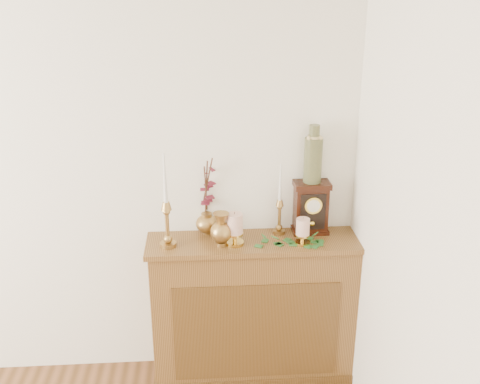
{
  "coord_description": "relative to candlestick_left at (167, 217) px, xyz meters",
  "views": [
    {
      "loc": [
        1.11,
        -0.79,
        2.36
      ],
      "look_at": [
        1.31,
        2.05,
        1.25
      ],
      "focal_mm": 42.0,
      "sensor_mm": 36.0,
      "label": 1
    }
  ],
  "objects": [
    {
      "name": "console_shelf",
      "position": [
        0.49,
        0.04,
        -0.67
      ],
      "size": [
        1.24,
        0.34,
        0.93
      ],
      "color": "brown",
      "rests_on": "ground"
    },
    {
      "name": "pillar_candle_left",
      "position": [
        0.37,
        -0.0,
        -0.07
      ],
      "size": [
        0.1,
        0.1,
        0.2
      ],
      "rotation": [
        0.0,
        0.0,
        0.16
      ],
      "color": "gold",
      "rests_on": "console_shelf"
    },
    {
      "name": "ivy_garland",
      "position": [
        0.64,
        -0.01,
        -0.17
      ],
      "size": [
        0.44,
        0.18,
        0.07
      ],
      "rotation": [
        0.0,
        0.0,
        -0.42
      ],
      "color": "#296326",
      "rests_on": "console_shelf"
    },
    {
      "name": "ginger_jar",
      "position": [
        0.23,
        0.19,
        0.03
      ],
      "size": [
        0.19,
        0.21,
        0.48
      ],
      "rotation": [
        0.0,
        0.0,
        0.21
      ],
      "color": "#A78243",
      "rests_on": "console_shelf"
    },
    {
      "name": "candlestick_left",
      "position": [
        0.0,
        0.0,
        0.0
      ],
      "size": [
        0.09,
        0.09,
        0.55
      ],
      "rotation": [
        0.0,
        0.0,
        -0.11
      ],
      "color": "#A78243",
      "rests_on": "console_shelf"
    },
    {
      "name": "ceramic_vase",
      "position": [
        0.83,
        0.14,
        0.28
      ],
      "size": [
        0.1,
        0.1,
        0.33
      ],
      "rotation": [
        0.0,
        0.0,
        0.02
      ],
      "color": "#1C382D",
      "rests_on": "mantel_clock"
    },
    {
      "name": "candlestick_center",
      "position": [
        0.64,
        0.13,
        -0.04
      ],
      "size": [
        0.07,
        0.07,
        0.43
      ],
      "rotation": [
        0.0,
        0.0,
        -0.03
      ],
      "color": "#A78243",
      "rests_on": "console_shelf"
    },
    {
      "name": "bud_vase",
      "position": [
        0.3,
        -0.01,
        -0.08
      ],
      "size": [
        0.12,
        0.12,
        0.2
      ],
      "rotation": [
        0.0,
        0.0,
        -0.23
      ],
      "color": "#A78243",
      "rests_on": "console_shelf"
    },
    {
      "name": "pillar_candle_right",
      "position": [
        0.76,
        -0.02,
        -0.09
      ],
      "size": [
        0.09,
        0.09,
        0.16
      ],
      "rotation": [
        0.0,
        0.0,
        -0.16
      ],
      "color": "gold",
      "rests_on": "console_shelf"
    },
    {
      "name": "mantel_clock",
      "position": [
        0.83,
        0.14,
        -0.03
      ],
      "size": [
        0.21,
        0.15,
        0.31
      ],
      "rotation": [
        0.0,
        0.0,
        0.02
      ],
      "color": "black",
      "rests_on": "console_shelf"
    }
  ]
}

